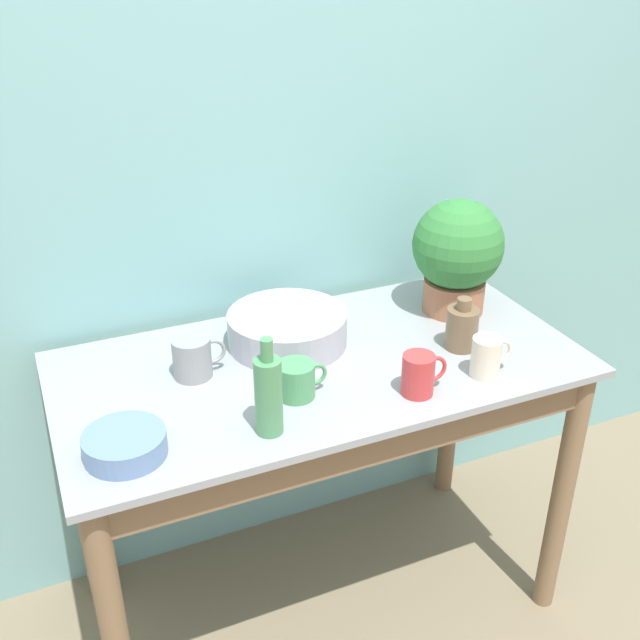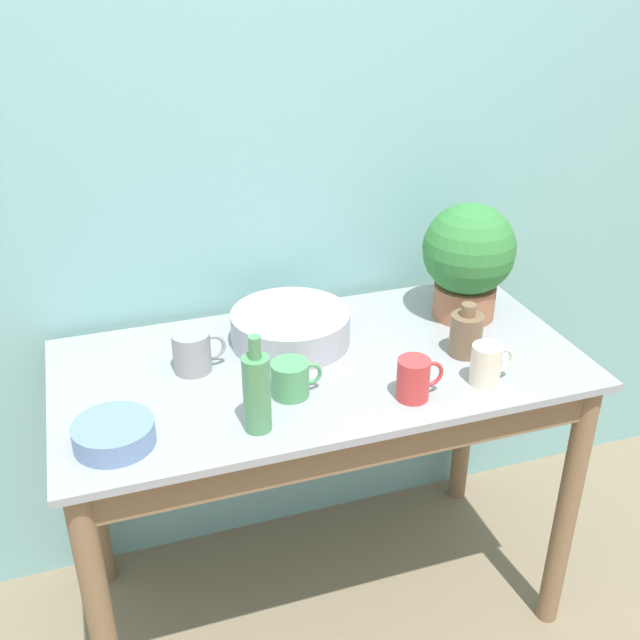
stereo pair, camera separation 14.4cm
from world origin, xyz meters
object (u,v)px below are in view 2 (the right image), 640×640
(mug_red, at_px, (414,379))
(mug_green, at_px, (291,379))
(bottle_short, at_px, (466,333))
(mug_cream, at_px, (487,364))
(mug_grey, at_px, (193,352))
(bowl_small_blue, at_px, (114,434))
(bowl_wash_large, at_px, (291,327))
(potted_plant, at_px, (468,257))
(bottle_tall, at_px, (257,391))

(mug_red, relative_size, mug_green, 0.93)
(bottle_short, bearing_deg, mug_cream, -97.52)
(mug_grey, bearing_deg, mug_green, -42.82)
(mug_red, distance_m, mug_grey, 0.55)
(mug_green, relative_size, bowl_small_blue, 0.71)
(mug_cream, bearing_deg, bowl_wash_large, 138.76)
(potted_plant, height_order, bowl_wash_large, potted_plant)
(bowl_wash_large, height_order, bowl_small_blue, bowl_wash_large)
(mug_grey, bearing_deg, mug_cream, -23.18)
(mug_red, bearing_deg, mug_green, 159.08)
(mug_green, bearing_deg, mug_cream, -12.05)
(bottle_tall, xyz_separation_m, bowl_small_blue, (-0.31, 0.04, -0.07))
(mug_green, bearing_deg, bowl_small_blue, -171.02)
(mug_grey, bearing_deg, potted_plant, 3.96)
(potted_plant, relative_size, bowl_small_blue, 1.89)
(bottle_tall, relative_size, mug_green, 1.86)
(bottle_tall, bearing_deg, mug_grey, 107.44)
(mug_cream, distance_m, bowl_small_blue, 0.88)
(mug_green, xyz_separation_m, bowl_small_blue, (-0.41, -0.07, -0.02))
(mug_grey, height_order, mug_cream, same)
(mug_grey, xyz_separation_m, mug_cream, (0.66, -0.28, -0.00))
(bottle_tall, relative_size, bowl_small_blue, 1.33)
(potted_plant, distance_m, bowl_small_blue, 1.05)
(potted_plant, bearing_deg, bottle_tall, -153.34)
(mug_cream, relative_size, mug_green, 0.90)
(bottle_short, distance_m, bowl_small_blue, 0.90)
(mug_red, height_order, mug_green, mug_red)
(bowl_wash_large, relative_size, mug_cream, 2.82)
(bottle_tall, bearing_deg, mug_green, 44.88)
(bottle_short, relative_size, mug_red, 1.23)
(bottle_tall, xyz_separation_m, bottle_short, (0.59, 0.15, -0.04))
(mug_cream, bearing_deg, mug_grey, 156.82)
(mug_grey, relative_size, mug_green, 1.07)
(bowl_wash_large, relative_size, bottle_short, 2.20)
(potted_plant, xyz_separation_m, mug_red, (-0.31, -0.34, -0.13))
(bottle_tall, relative_size, bottle_short, 1.62)
(mug_red, bearing_deg, mug_grey, 148.46)
(bowl_small_blue, bearing_deg, mug_red, -3.15)
(mug_red, bearing_deg, bottle_short, 34.40)
(mug_grey, bearing_deg, bowl_small_blue, -130.60)
(potted_plant, height_order, mug_cream, potted_plant)
(mug_cream, xyz_separation_m, bowl_small_blue, (-0.88, 0.03, -0.03))
(potted_plant, height_order, mug_red, potted_plant)
(mug_red, distance_m, mug_cream, 0.19)
(mug_red, xyz_separation_m, mug_green, (-0.27, 0.10, -0.01))
(bowl_small_blue, bearing_deg, mug_cream, -2.19)
(mug_red, height_order, bowl_small_blue, mug_red)
(bowl_wash_large, bearing_deg, mug_cream, -41.24)
(bowl_wash_large, xyz_separation_m, mug_red, (0.20, -0.35, 0.01))
(mug_red, relative_size, bowl_small_blue, 0.66)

